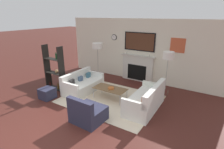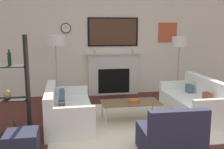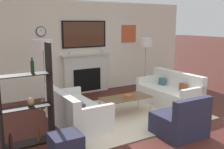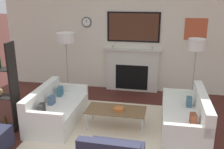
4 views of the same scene
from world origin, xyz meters
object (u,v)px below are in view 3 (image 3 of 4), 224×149
shelf_unit (26,100)px  floor_lamp_left (43,46)px  ottoman (66,145)px  couch_left (75,112)px  floor_lamp_right (146,43)px  couch_right (170,94)px  armchair (181,122)px  coffee_table (126,98)px  decorative_bowl (128,96)px

shelf_unit → floor_lamp_left: bearing=64.4°
shelf_unit → ottoman: 1.04m
floor_lamp_left → shelf_unit: 2.06m
couch_left → floor_lamp_right: size_ratio=0.98×
couch_right → armchair: bearing=-126.9°
couch_left → coffee_table: 1.27m
floor_lamp_left → ottoman: floor_lamp_left is taller
shelf_unit → ottoman: shelf_unit is taller
couch_left → floor_lamp_left: (-0.22, 1.32, 1.28)m
shelf_unit → ottoman: (0.40, -0.74, -0.61)m
armchair → shelf_unit: (-2.54, 1.08, 0.55)m
coffee_table → floor_lamp_right: 2.32m
coffee_table → decorative_bowl: bearing=-22.3°
couch_right → armchair: (-1.12, -1.49, -0.04)m
decorative_bowl → shelf_unit: bearing=-170.3°
armchair → decorative_bowl: (-0.17, 1.48, 0.17)m
couch_left → coffee_table: couch_left is taller
coffee_table → ottoman: bearing=-148.5°
floor_lamp_left → ottoman: size_ratio=3.62×
couch_right → floor_lamp_left: (-2.83, 1.32, 1.26)m
couch_right → ottoman: size_ratio=3.65×
decorative_bowl → ottoman: (-1.97, -1.15, -0.24)m
armchair → coffee_table: (-0.23, 1.50, 0.12)m
ottoman → floor_lamp_right: bearing=35.4°
couch_left → floor_lamp_left: floor_lamp_left is taller
coffee_table → decorative_bowl: size_ratio=5.23×
decorative_bowl → couch_right: bearing=0.3°
ottoman → floor_lamp_left: bearing=80.2°
floor_lamp_right → decorative_bowl: bearing=-138.7°
coffee_table → ottoman: 2.25m
couch_left → ottoman: size_ratio=3.46×
couch_left → shelf_unit: (-1.05, -0.41, 0.53)m
couch_right → decorative_bowl: bearing=-179.7°
floor_lamp_right → armchair: bearing=-115.4°
floor_lamp_left → couch_right: bearing=-25.0°
armchair → shelf_unit: bearing=157.0°
floor_lamp_right → floor_lamp_left: bearing=-180.0°
coffee_table → ottoman: coffee_table is taller
armchair → shelf_unit: 2.81m
armchair → floor_lamp_left: size_ratio=0.50×
armchair → decorative_bowl: bearing=96.7°
floor_lamp_right → ottoman: bearing=-144.6°
coffee_table → couch_right: bearing=-0.7°
couch_right → floor_lamp_left: 3.37m
couch_left → floor_lamp_left: bearing=99.4°
armchair → ottoman: 2.17m
coffee_table → floor_lamp_right: bearing=39.8°
couch_right → floor_lamp_left: floor_lamp_left is taller
coffee_table → shelf_unit: (-2.31, -0.43, 0.43)m
couch_right → shelf_unit: size_ratio=0.97×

